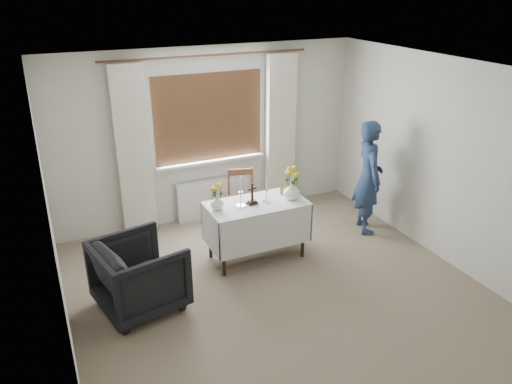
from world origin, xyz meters
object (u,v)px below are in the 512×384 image
person (368,177)px  flower_vase_left (217,202)px  altar_table (257,230)px  wooden_chair (242,200)px  wooden_cross (252,194)px  flower_vase_right (291,191)px  armchair (140,275)px

person → flower_vase_left: size_ratio=9.29×
altar_table → wooden_chair: bearing=79.4°
wooden_chair → flower_vase_left: (-0.66, -0.80, 0.42)m
wooden_cross → wooden_chair: bearing=66.2°
wooden_chair → person: size_ratio=0.53×
wooden_chair → flower_vase_left: 1.12m
wooden_chair → flower_vase_left: size_ratio=4.92×
flower_vase_right → person: bearing=5.7°
armchair → wooden_cross: size_ratio=3.16×
wooden_chair → person: 1.79m
flower_vase_left → person: bearing=0.7°
armchair → wooden_cross: 1.66m
wooden_cross → armchair: bearing=-173.5°
flower_vase_right → flower_vase_left: bearing=174.0°
wooden_cross → flower_vase_left: wooden_cross is taller
armchair → flower_vase_right: bearing=-91.8°
wooden_chair → flower_vase_right: 1.05m
wooden_chair → person: bearing=-10.0°
altar_table → armchair: bearing=-164.6°
person → flower_vase_right: (-1.27, -0.13, 0.07)m
armchair → flower_vase_right: 2.12m
person → armchair: bearing=115.9°
wooden_chair → armchair: size_ratio=0.98×
wooden_chair → person: person is taller
altar_table → person: (1.73, 0.07, 0.42)m
altar_table → flower_vase_left: (-0.50, 0.04, 0.47)m
armchair → altar_table: bearing=-86.9°
wooden_chair → wooden_cross: bearing=-88.1°
altar_table → wooden_cross: wooden_cross is taller
wooden_chair → flower_vase_right: flower_vase_right is taller
wooden_chair → armchair: (-1.74, -1.28, -0.03)m
person → flower_vase_left: bearing=107.9°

